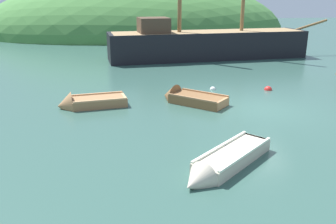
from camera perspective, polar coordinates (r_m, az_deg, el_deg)
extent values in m
plane|color=#33564C|center=(16.59, 14.42, 0.47)|extent=(120.00, 120.00, 0.00)
ellipsoid|color=#477F3D|center=(49.27, -5.11, 12.40)|extent=(39.01, 25.44, 13.86)
cube|color=black|center=(29.08, 6.25, 9.68)|extent=(15.67, 4.75, 2.89)
cube|color=#997A51|center=(28.91, 6.34, 12.42)|extent=(15.03, 4.43, 0.10)
cylinder|color=olive|center=(32.91, 21.55, 12.60)|extent=(2.95, 0.49, 0.97)
cube|color=#4C3828|center=(27.72, -2.31, 13.52)|extent=(2.41, 2.47, 1.10)
cube|color=beige|center=(11.22, 10.18, -7.17)|extent=(2.93, 2.81, 0.50)
cone|color=beige|center=(9.76, 4.39, -11.01)|extent=(1.17, 1.18, 0.91)
cube|color=white|center=(12.42, 13.68, -4.48)|extent=(0.67, 0.71, 0.35)
cube|color=white|center=(10.71, 8.77, -7.25)|extent=(0.73, 0.77, 0.05)
cube|color=white|center=(11.58, 11.58, -5.41)|extent=(0.73, 0.77, 0.05)
cube|color=white|center=(11.31, 8.33, -5.32)|extent=(2.29, 2.13, 0.07)
cube|color=white|center=(10.92, 12.26, -6.43)|extent=(2.29, 2.13, 0.07)
cube|color=#9E7047|center=(16.81, -10.79, 1.43)|extent=(2.59, 1.65, 0.50)
cone|color=#9E7047|center=(16.74, -15.94, 0.97)|extent=(0.81, 1.30, 1.22)
cube|color=tan|center=(16.94, -6.92, 2.01)|extent=(0.30, 1.16, 0.35)
cube|color=tan|center=(16.73, -12.27, 1.92)|extent=(0.37, 1.19, 0.05)
cube|color=tan|center=(16.80, -9.40, 2.17)|extent=(0.37, 1.19, 0.05)
cube|color=tan|center=(17.31, -11.07, 2.86)|extent=(2.35, 0.46, 0.07)
cube|color=tan|center=(16.16, -10.61, 1.79)|extent=(2.35, 0.46, 0.07)
cube|color=brown|center=(16.80, 4.78, 1.71)|extent=(2.73, 2.63, 0.52)
cone|color=brown|center=(17.59, 0.30, 2.53)|extent=(1.28, 1.33, 1.21)
cube|color=#AE7B4F|center=(16.24, 8.51, 1.28)|extent=(0.85, 0.94, 0.36)
cube|color=#AE7B4F|center=(16.95, 3.50, 2.59)|extent=(0.91, 1.00, 0.05)
cube|color=#AE7B4F|center=(16.54, 6.13, 2.12)|extent=(0.91, 1.00, 0.05)
cube|color=#AE7B4F|center=(17.22, 5.79, 3.09)|extent=(1.90, 1.70, 0.07)
cube|color=#AE7B4F|center=(16.22, 3.77, 2.19)|extent=(1.90, 1.70, 0.07)
sphere|color=red|center=(20.00, 15.49, 3.37)|extent=(0.42, 0.42, 0.42)
sphere|color=white|center=(19.52, 7.07, 3.55)|extent=(0.31, 0.31, 0.31)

